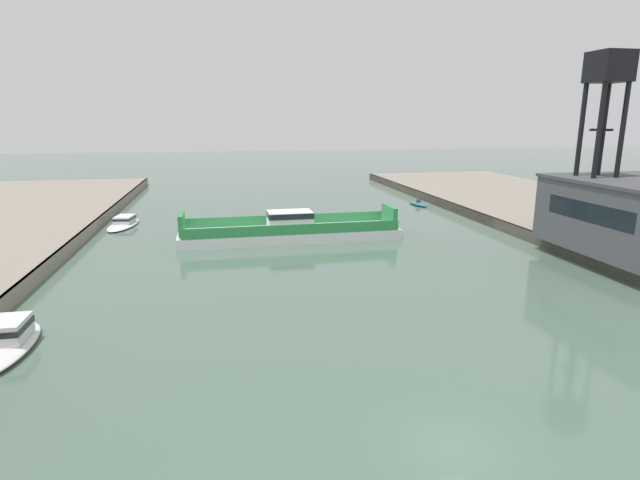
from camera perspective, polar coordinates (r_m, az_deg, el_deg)
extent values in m
plane|color=#4C6656|center=(22.42, 14.88, -21.71)|extent=(400.00, 400.00, 0.00)
cube|color=#423D38|center=(41.02, -31.81, -5.80)|extent=(0.30, 140.00, 1.29)
cube|color=#423D38|center=(49.94, 29.41, -2.34)|extent=(0.30, 140.00, 1.29)
cube|color=silver|center=(55.14, -3.42, 0.66)|extent=(23.93, 6.14, 1.10)
cube|color=#2D8947|center=(57.64, -3.86, 2.34)|extent=(22.88, 0.49, 1.10)
cube|color=#2D8947|center=(52.19, -2.97, 1.17)|extent=(22.88, 0.49, 1.10)
cube|color=silver|center=(54.82, -3.44, 2.25)|extent=(4.82, 3.24, 2.01)
cube|color=black|center=(54.70, -3.45, 2.92)|extent=(4.86, 3.28, 0.60)
cube|color=#2D8947|center=(57.58, 7.87, 2.78)|extent=(0.57, 4.03, 2.20)
cube|color=#2D8947|center=(54.33, -15.44, 1.78)|extent=(0.57, 4.03, 2.20)
ellipsoid|color=white|center=(66.43, -21.42, 1.62)|extent=(3.98, 8.64, 0.36)
cube|color=silver|center=(66.90, -21.30, 2.23)|extent=(2.37, 3.16, 0.84)
cube|color=black|center=(66.88, -21.30, 2.32)|extent=(2.44, 3.25, 0.25)
ellipsoid|color=white|center=(33.83, -31.92, -10.33)|extent=(2.54, 7.29, 0.56)
cube|color=silver|center=(34.00, -31.78, -8.63)|extent=(1.78, 2.55, 1.17)
cube|color=black|center=(33.95, -31.81, -8.40)|extent=(1.83, 2.63, 0.35)
ellipsoid|color=#237075|center=(78.69, 11.09, 4.06)|extent=(2.05, 5.06, 0.44)
cube|color=#4C4C51|center=(78.62, 11.11, 4.40)|extent=(0.59, 0.45, 0.50)
cube|color=black|center=(48.81, 28.15, 2.78)|extent=(0.08, 10.39, 1.69)
cylinder|color=black|center=(53.58, 27.15, 7.61)|extent=(0.44, 0.44, 14.70)
cylinder|color=black|center=(55.05, 29.09, 7.51)|extent=(0.44, 0.44, 14.70)
cylinder|color=black|center=(51.76, 28.74, 7.28)|extent=(0.44, 0.44, 14.70)
cylinder|color=black|center=(53.28, 30.69, 7.18)|extent=(0.44, 0.44, 14.70)
cube|color=black|center=(53.62, 28.65, 5.07)|extent=(2.35, 0.20, 0.20)
cube|color=black|center=(53.62, 28.65, 5.07)|extent=(0.20, 2.35, 0.20)
cube|color=black|center=(53.25, 29.32, 10.85)|extent=(2.35, 0.20, 0.20)
cube|color=black|center=(53.25, 29.32, 10.85)|extent=(0.20, 2.35, 0.20)
cube|color=black|center=(53.44, 30.01, 16.67)|extent=(3.05, 3.05, 2.68)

